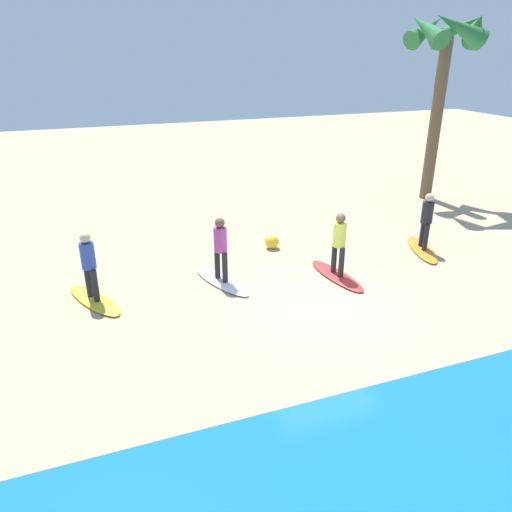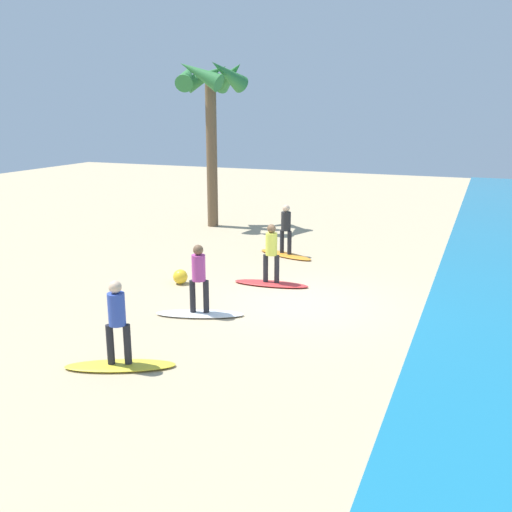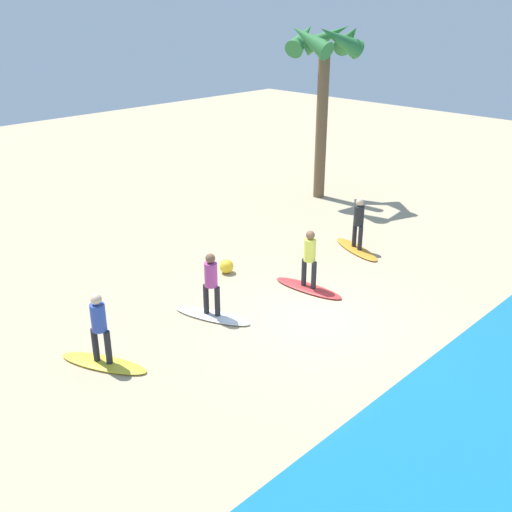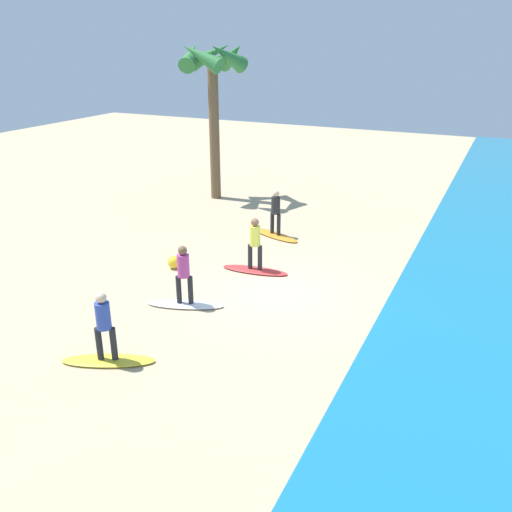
% 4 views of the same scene
% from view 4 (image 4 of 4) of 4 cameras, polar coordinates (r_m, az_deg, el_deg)
% --- Properties ---
extents(ground_plane, '(60.00, 60.00, 0.00)m').
position_cam_4_polar(ground_plane, '(15.44, 2.05, -3.90)').
color(ground_plane, tan).
extents(surfboard_orange, '(1.25, 2.16, 0.09)m').
position_cam_4_polar(surfboard_orange, '(19.79, 2.04, 2.22)').
color(surfboard_orange, orange).
rests_on(surfboard_orange, ground).
extents(surfer_orange, '(0.32, 0.44, 1.64)m').
position_cam_4_polar(surfer_orange, '(19.48, 2.08, 4.96)').
color(surfer_orange, '#232328').
rests_on(surfer_orange, surfboard_orange).
extents(surfboard_red, '(0.80, 2.15, 0.09)m').
position_cam_4_polar(surfboard_red, '(16.80, -0.10, -1.50)').
color(surfboard_red, red).
rests_on(surfboard_red, ground).
extents(surfer_red, '(0.32, 0.46, 1.64)m').
position_cam_4_polar(surfer_red, '(16.42, -0.11, 1.67)').
color(surfer_red, '#232328').
rests_on(surfer_red, surfboard_red).
extents(surfboard_white, '(1.23, 2.17, 0.09)m').
position_cam_4_polar(surfboard_white, '(14.83, -7.44, -5.05)').
color(surfboard_white, white).
rests_on(surfboard_white, ground).
extents(surfer_white, '(0.32, 0.44, 1.64)m').
position_cam_4_polar(surfer_white, '(14.41, -7.64, -1.54)').
color(surfer_white, '#232328').
rests_on(surfer_white, surfboard_white).
extents(surfboard_yellow, '(1.39, 2.14, 0.09)m').
position_cam_4_polar(surfboard_yellow, '(12.75, -15.28, -10.57)').
color(surfboard_yellow, yellow).
rests_on(surfboard_yellow, ground).
extents(surfer_yellow, '(0.32, 0.43, 1.64)m').
position_cam_4_polar(surfer_yellow, '(12.26, -15.74, -6.65)').
color(surfer_yellow, '#232328').
rests_on(surfer_yellow, surfboard_yellow).
extents(palm_tree, '(2.88, 3.03, 6.76)m').
position_cam_4_polar(palm_tree, '(23.89, -4.59, 18.78)').
color(palm_tree, brown).
rests_on(palm_tree, ground).
extents(beach_ball, '(0.41, 0.41, 0.41)m').
position_cam_4_polar(beach_ball, '(17.17, -8.59, -0.63)').
color(beach_ball, yellow).
rests_on(beach_ball, ground).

